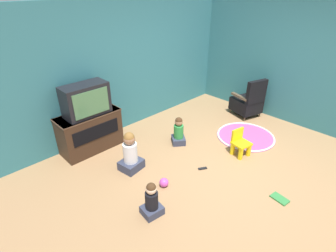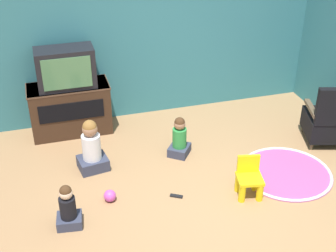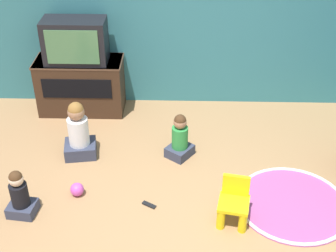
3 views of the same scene
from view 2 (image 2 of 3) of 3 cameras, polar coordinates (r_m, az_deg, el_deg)
The scene contains 12 objects.
ground_plane at distance 5.42m, azimuth 6.35°, elevation -9.82°, with size 30.00×30.00×0.00m, color #9E754C.
wall_back at distance 6.82m, azimuth -3.30°, elevation 11.31°, with size 5.42×0.12×2.54m.
tv_cabinet at distance 6.73m, azimuth -11.83°, elevation 2.13°, with size 1.12×0.50×0.73m.
television at distance 6.44m, azimuth -12.38°, elevation 6.93°, with size 0.77×0.40×0.55m.
black_armchair at distance 6.71m, azimuth 18.89°, elevation 0.62°, with size 0.68×0.72×0.92m.
yellow_kid_chair at distance 5.54m, azimuth 9.86°, elevation -6.55°, with size 0.34×0.32×0.48m.
play_mat at distance 6.09m, azimuth 14.15°, elevation -5.52°, with size 1.16×1.16×0.04m.
child_watching_left at distance 6.14m, azimuth 1.41°, elevation -1.55°, with size 0.37×0.37×0.55m.
child_watching_center at distance 5.91m, azimuth -9.30°, elevation -2.70°, with size 0.40×0.36×0.70m.
child_watching_right at distance 5.14m, azimuth -12.11°, elevation -9.82°, with size 0.29×0.26×0.52m.
toy_ball at distance 5.48m, azimuth -7.10°, elevation -8.44°, with size 0.14×0.14×0.14m.
remote_control at distance 5.53m, azimuth 1.03°, elevation -8.54°, with size 0.15×0.11×0.02m.
Camera 2 is at (-1.72, -3.80, 3.47)m, focal length 50.00 mm.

